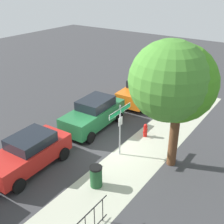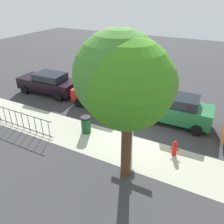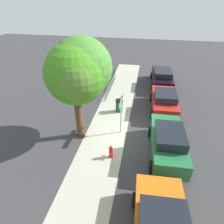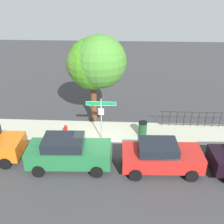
{
  "view_description": "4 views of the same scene",
  "coord_description": "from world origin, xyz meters",
  "px_view_note": "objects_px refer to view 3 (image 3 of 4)",
  "views": [
    {
      "loc": [
        10.27,
        6.95,
        8.17
      ],
      "look_at": [
        0.07,
        -0.19,
        2.14
      ],
      "focal_mm": 45.27,
      "sensor_mm": 36.0,
      "label": 1
    },
    {
      "loc": [
        -3.48,
        9.81,
        7.1
      ],
      "look_at": [
        0.99,
        1.25,
        1.91
      ],
      "focal_mm": 36.7,
      "sensor_mm": 36.0,
      "label": 2
    },
    {
      "loc": [
        -9.68,
        -0.88,
        7.86
      ],
      "look_at": [
        -0.29,
        0.87,
        1.84
      ],
      "focal_mm": 30.81,
      "sensor_mm": 36.0,
      "label": 3
    },
    {
      "loc": [
        1.62,
        -13.54,
        8.92
      ],
      "look_at": [
        0.87,
        0.59,
        1.79
      ],
      "focal_mm": 42.04,
      "sensor_mm": 36.0,
      "label": 4
    }
  ],
  "objects_px": {
    "fire_hydrant": "(111,152)",
    "trash_bin": "(119,106)",
    "street_sign": "(121,106)",
    "shade_tree": "(78,72)",
    "car_red": "(164,101)",
    "car_black": "(162,77)",
    "car_green": "(168,142)"
  },
  "relations": [
    {
      "from": "shade_tree",
      "to": "fire_hydrant",
      "type": "bearing_deg",
      "value": -129.18
    },
    {
      "from": "car_red",
      "to": "street_sign",
      "type": "bearing_deg",
      "value": 137.73
    },
    {
      "from": "car_red",
      "to": "trash_bin",
      "type": "bearing_deg",
      "value": 100.88
    },
    {
      "from": "street_sign",
      "to": "shade_tree",
      "type": "distance_m",
      "value": 3.25
    },
    {
      "from": "fire_hydrant",
      "to": "trash_bin",
      "type": "distance_m",
      "value": 4.87
    },
    {
      "from": "trash_bin",
      "to": "shade_tree",
      "type": "bearing_deg",
      "value": 150.27
    },
    {
      "from": "street_sign",
      "to": "car_green",
      "type": "relative_size",
      "value": 0.62
    },
    {
      "from": "street_sign",
      "to": "trash_bin",
      "type": "bearing_deg",
      "value": 10.98
    },
    {
      "from": "street_sign",
      "to": "car_black",
      "type": "bearing_deg",
      "value": -19.13
    },
    {
      "from": "shade_tree",
      "to": "fire_hydrant",
      "type": "xyz_separation_m",
      "value": [
        -1.71,
        -2.1,
        -3.8
      ]
    },
    {
      "from": "shade_tree",
      "to": "car_red",
      "type": "xyz_separation_m",
      "value": [
        3.9,
        -5.13,
        -3.35
      ]
    },
    {
      "from": "street_sign",
      "to": "car_green",
      "type": "height_order",
      "value": "street_sign"
    },
    {
      "from": "car_green",
      "to": "fire_hydrant",
      "type": "distance_m",
      "value": 3.16
    },
    {
      "from": "shade_tree",
      "to": "trash_bin",
      "type": "bearing_deg",
      "value": -29.73
    },
    {
      "from": "street_sign",
      "to": "car_black",
      "type": "relative_size",
      "value": 0.58
    },
    {
      "from": "street_sign",
      "to": "trash_bin",
      "type": "xyz_separation_m",
      "value": [
        2.57,
        0.5,
        -1.48
      ]
    },
    {
      "from": "car_red",
      "to": "fire_hydrant",
      "type": "xyz_separation_m",
      "value": [
        -5.61,
        3.03,
        -0.45
      ]
    },
    {
      "from": "street_sign",
      "to": "car_black",
      "type": "distance_m",
      "value": 8.66
    },
    {
      "from": "street_sign",
      "to": "car_red",
      "type": "bearing_deg",
      "value": -40.45
    },
    {
      "from": "car_black",
      "to": "trash_bin",
      "type": "distance_m",
      "value": 6.47
    },
    {
      "from": "car_red",
      "to": "fire_hydrant",
      "type": "bearing_deg",
      "value": 149.82
    },
    {
      "from": "trash_bin",
      "to": "car_black",
      "type": "bearing_deg",
      "value": -30.86
    },
    {
      "from": "shade_tree",
      "to": "car_green",
      "type": "height_order",
      "value": "shade_tree"
    },
    {
      "from": "street_sign",
      "to": "fire_hydrant",
      "type": "relative_size",
      "value": 3.5
    },
    {
      "from": "street_sign",
      "to": "car_red",
      "type": "distance_m",
      "value": 4.51
    },
    {
      "from": "shade_tree",
      "to": "car_black",
      "type": "height_order",
      "value": "shade_tree"
    },
    {
      "from": "car_green",
      "to": "car_black",
      "type": "xyz_separation_m",
      "value": [
        9.6,
        -0.0,
        -0.06
      ]
    },
    {
      "from": "car_red",
      "to": "car_black",
      "type": "xyz_separation_m",
      "value": [
        4.79,
        0.02,
        0.0
      ]
    },
    {
      "from": "car_black",
      "to": "trash_bin",
      "type": "relative_size",
      "value": 4.79
    },
    {
      "from": "shade_tree",
      "to": "car_green",
      "type": "bearing_deg",
      "value": -99.98
    },
    {
      "from": "car_green",
      "to": "car_red",
      "type": "relative_size",
      "value": 1.06
    },
    {
      "from": "car_green",
      "to": "car_red",
      "type": "xyz_separation_m",
      "value": [
        4.8,
        -0.02,
        -0.06
      ]
    }
  ]
}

